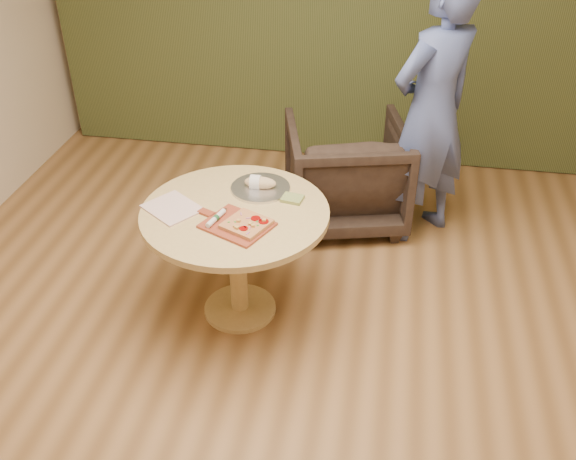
# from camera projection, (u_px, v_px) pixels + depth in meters

# --- Properties ---
(room_shell) EXTENTS (5.04, 6.04, 2.84)m
(room_shell) POSITION_uv_depth(u_px,v_px,m) (266.00, 166.00, 2.73)
(room_shell) COLOR olive
(room_shell) RESTS_ON ground
(pedestal_table) EXTENTS (1.08, 1.08, 0.75)m
(pedestal_table) POSITION_uv_depth(u_px,v_px,m) (236.00, 231.00, 3.73)
(pedestal_table) COLOR tan
(pedestal_table) RESTS_ON ground
(pizza_paddle) EXTENTS (0.47, 0.40, 0.01)m
(pizza_paddle) POSITION_uv_depth(u_px,v_px,m) (236.00, 225.00, 3.51)
(pizza_paddle) COLOR brown
(pizza_paddle) RESTS_ON pedestal_table
(flatbread_pizza) EXTENTS (0.29, 0.29, 0.04)m
(flatbread_pizza) POSITION_uv_depth(u_px,v_px,m) (247.00, 224.00, 3.48)
(flatbread_pizza) COLOR #BB7E49
(flatbread_pizza) RESTS_ON pizza_paddle
(cutlery_roll) EXTENTS (0.08, 0.20, 0.03)m
(cutlery_roll) POSITION_uv_depth(u_px,v_px,m) (216.00, 218.00, 3.53)
(cutlery_roll) COLOR silver
(cutlery_roll) RESTS_ON pizza_paddle
(newspaper) EXTENTS (0.39, 0.38, 0.01)m
(newspaper) POSITION_uv_depth(u_px,v_px,m) (172.00, 208.00, 3.66)
(newspaper) COLOR white
(newspaper) RESTS_ON pedestal_table
(serving_tray) EXTENTS (0.36, 0.36, 0.02)m
(serving_tray) POSITION_uv_depth(u_px,v_px,m) (260.00, 188.00, 3.84)
(serving_tray) COLOR silver
(serving_tray) RESTS_ON pedestal_table
(bread_roll) EXTENTS (0.19, 0.09, 0.09)m
(bread_roll) POSITION_uv_depth(u_px,v_px,m) (259.00, 183.00, 3.83)
(bread_roll) COLOR tan
(bread_roll) RESTS_ON serving_tray
(green_packet) EXTENTS (0.14, 0.12, 0.02)m
(green_packet) POSITION_uv_depth(u_px,v_px,m) (292.00, 199.00, 3.74)
(green_packet) COLOR olive
(green_packet) RESTS_ON pedestal_table
(armchair) EXTENTS (1.01, 0.97, 0.86)m
(armchair) POSITION_uv_depth(u_px,v_px,m) (346.00, 169.00, 4.72)
(armchair) COLOR black
(armchair) RESTS_ON ground
(person_standing) EXTENTS (0.82, 0.81, 1.90)m
(person_standing) POSITION_uv_depth(u_px,v_px,m) (432.00, 112.00, 4.30)
(person_standing) COLOR #46558C
(person_standing) RESTS_ON ground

